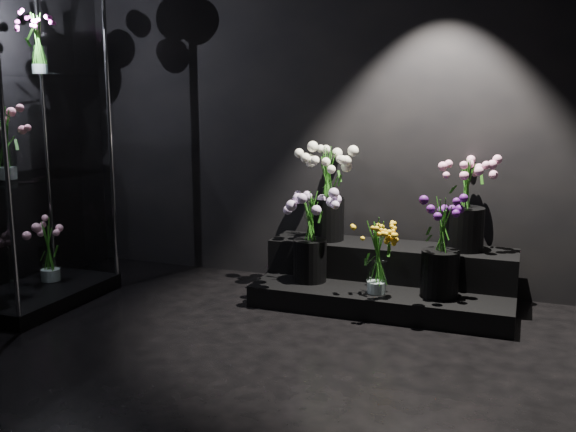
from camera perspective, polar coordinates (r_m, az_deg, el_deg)
The scene contains 12 objects.
floor at distance 3.59m, azimuth -8.46°, elevation -13.91°, with size 4.00×4.00×0.00m, color black.
wall_back at distance 5.10m, azimuth 2.18°, elevation 9.72°, with size 4.00×4.00×0.00m, color black.
display_riser at distance 4.76m, azimuth 8.78°, elevation -5.55°, with size 1.80×0.80×0.40m.
display_case at distance 4.83m, azimuth -22.14°, elevation 6.42°, with size 0.65×1.08×2.38m.
bouquet_orange_bells at distance 4.40m, azimuth 7.94°, elevation -3.49°, with size 0.30×0.30×0.52m.
bouquet_lilac at distance 4.62m, azimuth 1.97°, elevation -1.15°, with size 0.46×0.46×0.66m.
bouquet_purple at distance 4.39m, azimuth 13.46°, elevation -2.32°, with size 0.36×0.36×0.67m.
bouquet_cream_roses at distance 4.84m, azimuth 3.52°, elevation 2.65°, with size 0.49×0.49×0.70m.
bouquet_pink_roses at distance 4.67m, azimuth 15.55°, elevation 1.57°, with size 0.50×0.50×0.67m.
bouquet_case_pink at distance 4.70m, azimuth -23.87°, elevation 5.98°, with size 0.36×0.36×0.47m.
bouquet_case_magenta at distance 4.93m, azimuth -21.34°, elevation 14.17°, with size 0.28×0.28×0.41m.
bouquet_case_base_pink at distance 5.12m, azimuth -20.50°, elevation -2.66°, with size 0.41×0.41×0.49m.
Camera 1 is at (1.61, -2.84, 1.48)m, focal length 40.00 mm.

